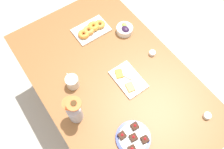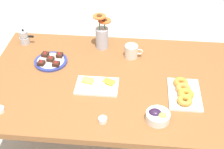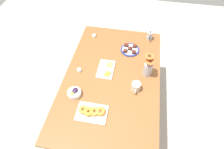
{
  "view_description": "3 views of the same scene",
  "coord_description": "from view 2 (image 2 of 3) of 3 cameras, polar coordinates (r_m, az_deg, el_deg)",
  "views": [
    {
      "loc": [
        -0.58,
        0.41,
        2.15
      ],
      "look_at": [
        0.0,
        0.0,
        0.78
      ],
      "focal_mm": 35.0,
      "sensor_mm": 36.0,
      "label": 1
    },
    {
      "loc": [
        0.14,
        -1.51,
        2.0
      ],
      "look_at": [
        0.0,
        0.0,
        0.78
      ],
      "focal_mm": 50.0,
      "sensor_mm": 36.0,
      "label": 2
    },
    {
      "loc": [
        1.1,
        0.19,
        2.21
      ],
      "look_at": [
        0.0,
        0.0,
        0.78
      ],
      "focal_mm": 28.0,
      "sensor_mm": 36.0,
      "label": 3
    }
  ],
  "objects": [
    {
      "name": "dessert_plate",
      "position": [
        2.15,
        -11.13,
        2.44
      ],
      "size": [
        0.22,
        0.22,
        0.05
      ],
      "color": "navy",
      "rests_on": "dining_table"
    },
    {
      "name": "dining_table",
      "position": [
        2.03,
        0.0,
        -2.76
      ],
      "size": [
        1.6,
        1.0,
        0.74
      ],
      "color": "brown",
      "rests_on": "ground_plane"
    },
    {
      "name": "flower_vase",
      "position": [
        2.22,
        -1.83,
        7.04
      ],
      "size": [
        0.12,
        0.11,
        0.27
      ],
      "color": "#B2B2BC",
      "rests_on": "dining_table"
    },
    {
      "name": "moka_pot",
      "position": [
        2.38,
        -15.75,
        6.54
      ],
      "size": [
        0.11,
        0.07,
        0.12
      ],
      "color": "#B7B7BC",
      "rests_on": "dining_table"
    },
    {
      "name": "cheese_platter",
      "position": [
        1.92,
        -2.72,
        -2.03
      ],
      "size": [
        0.26,
        0.17,
        0.03
      ],
      "color": "white",
      "rests_on": "dining_table"
    },
    {
      "name": "jam_cup_berry",
      "position": [
        1.86,
        -19.8,
        -6.06
      ],
      "size": [
        0.05,
        0.05,
        0.03
      ],
      "color": "white",
      "rests_on": "dining_table"
    },
    {
      "name": "jam_cup_honey",
      "position": [
        1.7,
        -1.71,
        -8.27
      ],
      "size": [
        0.05,
        0.05,
        0.03
      ],
      "color": "white",
      "rests_on": "dining_table"
    },
    {
      "name": "coffee_mug",
      "position": [
        2.15,
        3.58,
        4.27
      ],
      "size": [
        0.13,
        0.09,
        0.09
      ],
      "color": "beige",
      "rests_on": "dining_table"
    },
    {
      "name": "grape_bowl",
      "position": [
        1.72,
        8.34,
        -7.51
      ],
      "size": [
        0.13,
        0.13,
        0.07
      ],
      "color": "white",
      "rests_on": "dining_table"
    },
    {
      "name": "croissant_platter",
      "position": [
        1.9,
        13.02,
        -3.2
      ],
      "size": [
        0.19,
        0.28,
        0.05
      ],
      "color": "white",
      "rests_on": "dining_table"
    }
  ]
}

